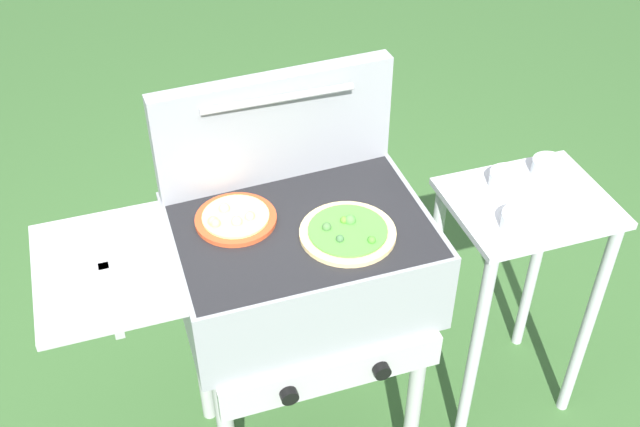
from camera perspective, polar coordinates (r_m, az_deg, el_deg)
name	(u,v)px	position (r m, az deg, el deg)	size (l,w,h in m)	color
grill	(297,269)	(2.00, -1.71, -4.09)	(0.96, 0.53, 0.90)	gray
grill_lid_open	(275,127)	(1.98, -3.35, 6.39)	(0.63, 0.09, 0.30)	gray
pizza_cheese	(235,218)	(1.92, -6.29, -0.35)	(0.20, 0.20, 0.04)	#C64723
pizza_veggie	(348,232)	(1.87, 2.05, -1.38)	(0.24, 0.24, 0.04)	#E0C17F
prep_table	(516,263)	(2.35, 14.28, -3.59)	(0.44, 0.36, 0.81)	#B2B2B7
topping_bowl_near	(549,168)	(2.30, 16.53, 3.27)	(0.10, 0.10, 0.04)	silver
topping_bowl_far	(523,222)	(2.09, 14.75, -0.63)	(0.12, 0.12, 0.04)	silver
topping_bowl_middle	(507,180)	(2.22, 13.67, 2.42)	(0.10, 0.10, 0.04)	silver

